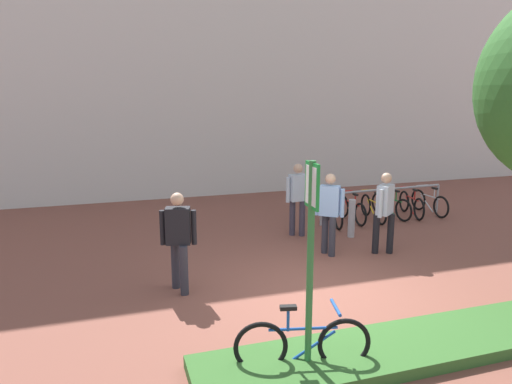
{
  "coord_description": "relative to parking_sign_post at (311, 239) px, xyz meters",
  "views": [
    {
      "loc": [
        -3.22,
        -6.66,
        3.31
      ],
      "look_at": [
        -0.37,
        2.34,
        1.3
      ],
      "focal_mm": 32.62,
      "sensor_mm": 36.0,
      "label": 1
    }
  ],
  "objects": [
    {
      "name": "person_casual_tan",
      "position": [
        2.01,
        5.18,
        -0.7
      ],
      "size": [
        0.61,
        0.29,
        1.72
      ],
      "color": "#383342",
      "rests_on": "ground"
    },
    {
      "name": "ground_plane",
      "position": [
        1.09,
        2.01,
        -1.68
      ],
      "size": [
        60.0,
        60.0,
        0.0
      ],
      "primitive_type": "plane",
      "color": "brown"
    },
    {
      "name": "person_suited_dark",
      "position": [
        -1.12,
        2.83,
        -0.7
      ],
      "size": [
        0.59,
        0.46,
        1.72
      ],
      "color": "#2D2D38",
      "rests_on": "ground"
    },
    {
      "name": "building_facade",
      "position": [
        1.09,
        10.7,
        3.32
      ],
      "size": [
        28.0,
        1.2,
        10.0
      ],
      "primitive_type": "cube",
      "color": "silver",
      "rests_on": "ground"
    },
    {
      "name": "parking_sign_post",
      "position": [
        0.0,
        0.0,
        0.0
      ],
      "size": [
        0.08,
        0.36,
        2.59
      ],
      "color": "#2D7238",
      "rests_on": "ground"
    },
    {
      "name": "bollard_steel",
      "position": [
        3.17,
        4.68,
        -1.23
      ],
      "size": [
        0.16,
        0.16,
        0.9
      ],
      "primitive_type": "cylinder",
      "color": "#ADADB2",
      "rests_on": "ground"
    },
    {
      "name": "bike_at_sign",
      "position": [
        -0.04,
        0.05,
        -1.33
      ],
      "size": [
        1.65,
        0.51,
        0.86
      ],
      "color": "black",
      "rests_on": "ground"
    },
    {
      "name": "bike_rack_cluster",
      "position": [
        4.77,
        5.88,
        -1.34
      ],
      "size": [
        3.75,
        1.71,
        0.83
      ],
      "color": "#99999E",
      "rests_on": "ground"
    },
    {
      "name": "person_shirt_blue",
      "position": [
        3.25,
        3.47,
        -0.7
      ],
      "size": [
        0.51,
        0.43,
        1.72
      ],
      "color": "black",
      "rests_on": "ground"
    },
    {
      "name": "person_shirt_white",
      "position": [
        2.11,
        3.74,
        -0.7
      ],
      "size": [
        0.5,
        0.43,
        1.72
      ],
      "color": "#2D2D38",
      "rests_on": "ground"
    },
    {
      "name": "planter_strip",
      "position": [
        2.08,
        0.0,
        -1.6
      ],
      "size": [
        7.0,
        1.1,
        0.16
      ],
      "primitive_type": "cube",
      "color": "#336028",
      "rests_on": "ground"
    }
  ]
}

